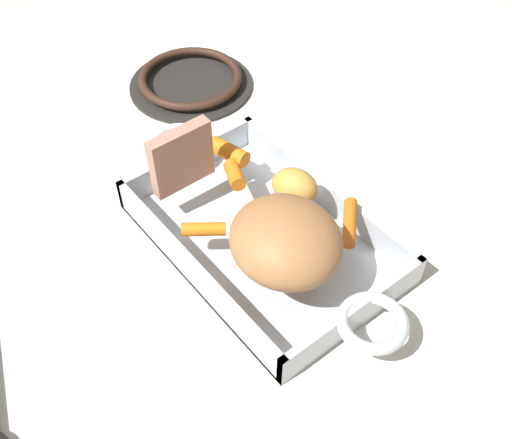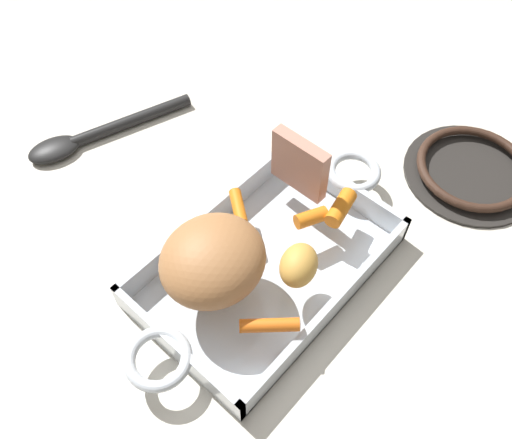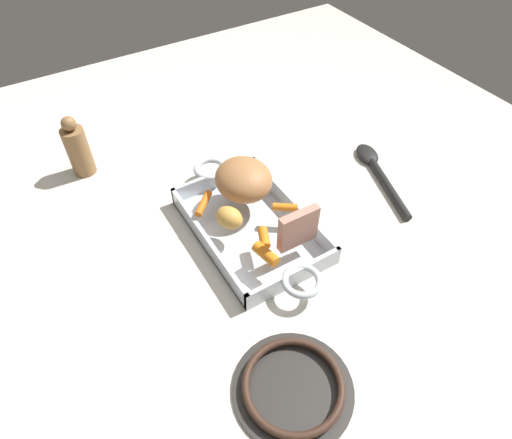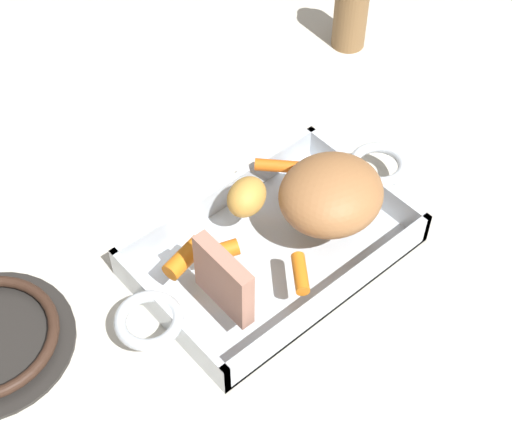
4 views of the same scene
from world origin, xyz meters
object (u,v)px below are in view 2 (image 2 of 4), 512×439
(stove_burner_rear, at_px, (472,170))
(baby_carrot_long, at_px, (341,208))
(roast_slice_outer, at_px, (300,165))
(roasting_dish, at_px, (267,264))
(potato_near_roast, at_px, (299,264))
(baby_carrot_southwest, at_px, (311,218))
(baby_carrot_center_left, at_px, (238,207))
(serving_spoon, at_px, (93,135))
(baby_carrot_northeast, at_px, (269,325))
(pork_roast, at_px, (213,260))

(stove_burner_rear, bearing_deg, baby_carrot_long, 158.69)
(roast_slice_outer, distance_m, stove_burner_rear, 0.27)
(roasting_dish, height_order, potato_near_roast, potato_near_roast)
(roast_slice_outer, xyz_separation_m, baby_carrot_southwest, (-0.04, -0.05, -0.03))
(potato_near_roast, xyz_separation_m, stove_burner_rear, (0.31, -0.06, -0.06))
(baby_carrot_center_left, bearing_deg, serving_spoon, 95.27)
(stove_burner_rear, bearing_deg, baby_carrot_northeast, 173.38)
(roasting_dish, xyz_separation_m, baby_carrot_southwest, (0.07, -0.01, 0.04))
(pork_roast, height_order, baby_carrot_northeast, pork_roast)
(roasting_dish, xyz_separation_m, baby_carrot_long, (0.10, -0.03, 0.04))
(roasting_dish, height_order, serving_spoon, roasting_dish)
(serving_spoon, bearing_deg, potato_near_roast, 109.18)
(pork_roast, relative_size, baby_carrot_center_left, 2.52)
(baby_carrot_long, bearing_deg, baby_carrot_northeast, -168.14)
(baby_carrot_southwest, bearing_deg, roast_slice_outer, 54.77)
(baby_carrot_northeast, bearing_deg, pork_roast, 85.87)
(roast_slice_outer, xyz_separation_m, potato_near_roast, (-0.10, -0.09, -0.02))
(roasting_dish, distance_m, potato_near_roast, 0.07)
(pork_roast, relative_size, stove_burner_rear, 0.66)
(baby_carrot_center_left, xyz_separation_m, potato_near_roast, (-0.02, -0.11, 0.01))
(pork_roast, xyz_separation_m, potato_near_roast, (0.07, -0.07, -0.01))
(roast_slice_outer, relative_size, baby_carrot_southwest, 1.94)
(stove_burner_rear, bearing_deg, roast_slice_outer, 144.47)
(roasting_dish, relative_size, roast_slice_outer, 5.39)
(baby_carrot_northeast, distance_m, stove_burner_rear, 0.39)
(roasting_dish, height_order, baby_carrot_long, baby_carrot_long)
(stove_burner_rear, bearing_deg, pork_roast, 160.46)
(roast_slice_outer, xyz_separation_m, baby_carrot_long, (0.00, -0.07, -0.03))
(pork_roast, height_order, stove_burner_rear, pork_roast)
(roast_slice_outer, relative_size, potato_near_roast, 1.42)
(potato_near_roast, bearing_deg, baby_carrot_northeast, -164.88)
(roasting_dish, height_order, baby_carrot_southwest, baby_carrot_southwest)
(pork_roast, bearing_deg, stove_burner_rear, -19.54)
(baby_carrot_northeast, distance_m, baby_carrot_center_left, 0.16)
(pork_roast, relative_size, baby_carrot_southwest, 3.05)
(roasting_dish, xyz_separation_m, potato_near_roast, (0.00, -0.05, 0.05))
(pork_roast, bearing_deg, baby_carrot_southwest, -14.46)
(baby_carrot_southwest, relative_size, stove_burner_rear, 0.22)
(baby_carrot_long, bearing_deg, roasting_dish, 163.96)
(roast_slice_outer, bearing_deg, serving_spoon, 109.47)
(baby_carrot_southwest, distance_m, baby_carrot_northeast, 0.15)
(roast_slice_outer, distance_m, baby_carrot_southwest, 0.07)
(pork_roast, xyz_separation_m, baby_carrot_long, (0.17, -0.05, -0.02))
(baby_carrot_center_left, relative_size, stove_burner_rear, 0.26)
(baby_carrot_northeast, distance_m, serving_spoon, 0.42)
(pork_roast, xyz_separation_m, baby_carrot_northeast, (-0.01, -0.09, -0.03))
(pork_roast, bearing_deg, roast_slice_outer, 5.17)
(stove_burner_rear, bearing_deg, potato_near_roast, 168.29)
(baby_carrot_center_left, bearing_deg, baby_carrot_northeast, -124.91)
(baby_carrot_long, relative_size, potato_near_roast, 0.94)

